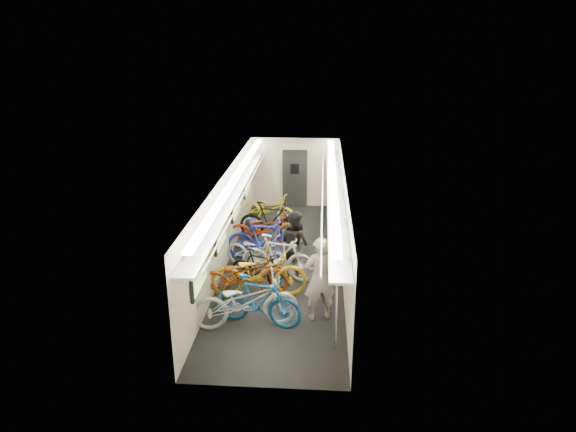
# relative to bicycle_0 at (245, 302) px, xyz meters

# --- Properties ---
(train_car_shell) EXTENTS (10.00, 10.00, 10.00)m
(train_car_shell) POSITION_rel_bicycle_0_xyz_m (0.19, 3.80, 1.09)
(train_car_shell) COLOR black
(train_car_shell) RESTS_ON ground
(bicycle_0) EXTENTS (2.29, 1.22, 1.14)m
(bicycle_0) POSITION_rel_bicycle_0_xyz_m (0.00, 0.00, 0.00)
(bicycle_0) COLOR #B4B5B9
(bicycle_0) RESTS_ON ground
(bicycle_1) EXTENTS (1.91, 0.91, 1.11)m
(bicycle_1) POSITION_rel_bicycle_0_xyz_m (0.25, 0.09, -0.02)
(bicycle_1) COLOR #1A599C
(bicycle_1) RESTS_ON ground
(bicycle_2) EXTENTS (2.18, 1.12, 1.09)m
(bicycle_2) POSITION_rel_bicycle_0_xyz_m (-0.23, 1.24, -0.03)
(bicycle_2) COLOR #8D370F
(bicycle_2) RESTS_ON ground
(bicycle_3) EXTENTS (1.61, 0.99, 0.94)m
(bicycle_3) POSITION_rel_bicycle_0_xyz_m (0.08, 1.81, -0.10)
(bicycle_3) COLOR black
(bicycle_3) RESTS_ON ground
(bicycle_4) EXTENTS (2.26, 1.02, 1.15)m
(bicycle_4) POSITION_rel_bicycle_0_xyz_m (0.11, 1.35, 0.00)
(bicycle_4) COLOR gold
(bicycle_4) RESTS_ON ground
(bicycle_5) EXTENTS (1.97, 0.97, 1.14)m
(bicycle_5) POSITION_rel_bicycle_0_xyz_m (0.47, 2.26, -0.00)
(bicycle_5) COLOR silver
(bicycle_5) RESTS_ON ground
(bicycle_6) EXTENTS (1.89, 1.28, 0.94)m
(bicycle_6) POSITION_rel_bicycle_0_xyz_m (-0.11, 2.77, -0.10)
(bicycle_6) COLOR #9D9DA1
(bicycle_6) RESTS_ON ground
(bicycle_7) EXTENTS (1.97, 0.64, 1.17)m
(bicycle_7) POSITION_rel_bicycle_0_xyz_m (-0.04, 3.37, 0.01)
(bicycle_7) COLOR #1B2BA3
(bicycle_7) RESTS_ON ground
(bicycle_8) EXTENTS (2.22, 1.07, 1.12)m
(bicycle_8) POSITION_rel_bicycle_0_xyz_m (-0.09, 4.23, -0.01)
(bicycle_8) COLOR maroon
(bicycle_8) RESTS_ON ground
(bicycle_9) EXTENTS (1.97, 0.84, 1.15)m
(bicycle_9) POSITION_rel_bicycle_0_xyz_m (0.04, 4.83, 0.00)
(bicycle_9) COLOR black
(bicycle_9) RESTS_ON ground
(bicycle_10) EXTENTS (1.92, 1.23, 0.95)m
(bicycle_10) POSITION_rel_bicycle_0_xyz_m (-0.17, 6.23, -0.09)
(bicycle_10) COLOR yellow
(bicycle_10) RESTS_ON ground
(passenger_near) EXTENTS (0.76, 0.59, 1.84)m
(passenger_near) POSITION_rel_bicycle_0_xyz_m (1.49, 0.43, 0.35)
(passenger_near) COLOR gray
(passenger_near) RESTS_ON ground
(passenger_mid) EXTENTS (1.02, 1.01, 1.66)m
(passenger_mid) POSITION_rel_bicycle_0_xyz_m (0.86, 2.55, 0.26)
(passenger_mid) COLOR black
(passenger_mid) RESTS_ON ground
(backpack) EXTENTS (0.29, 0.22, 0.38)m
(backpack) POSITION_rel_bicycle_0_xyz_m (1.63, 1.12, 0.71)
(backpack) COLOR #9D140F
(backpack) RESTS_ON passenger_near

